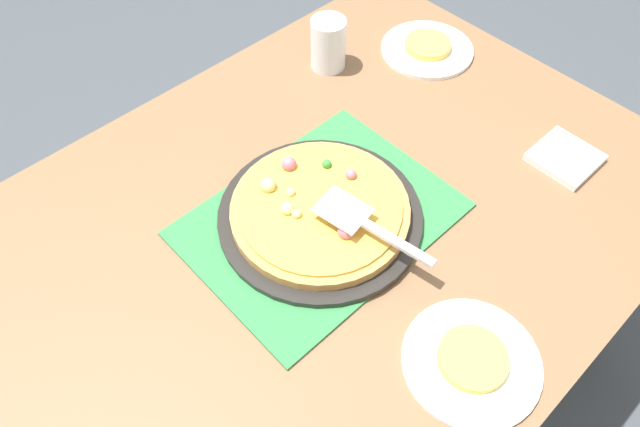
% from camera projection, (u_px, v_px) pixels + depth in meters
% --- Properties ---
extents(ground_plane, '(8.00, 8.00, 0.00)m').
position_uv_depth(ground_plane, '(320.00, 374.00, 1.68)').
color(ground_plane, '#3D4247').
extents(dining_table, '(1.40, 1.00, 0.75)m').
position_uv_depth(dining_table, '(320.00, 252.00, 1.17)').
color(dining_table, brown).
rests_on(dining_table, ground_plane).
extents(placemat, '(0.48, 0.36, 0.01)m').
position_uv_depth(placemat, '(320.00, 219.00, 1.08)').
color(placemat, '#2D753D').
rests_on(placemat, dining_table).
extents(pizza_pan, '(0.38, 0.38, 0.01)m').
position_uv_depth(pizza_pan, '(320.00, 216.00, 1.07)').
color(pizza_pan, black).
rests_on(pizza_pan, placemat).
extents(pizza, '(0.33, 0.33, 0.05)m').
position_uv_depth(pizza, '(320.00, 209.00, 1.06)').
color(pizza, '#B78442').
rests_on(pizza, pizza_pan).
extents(plate_near_left, '(0.22, 0.22, 0.01)m').
position_uv_depth(plate_near_left, '(471.00, 362.00, 0.91)').
color(plate_near_left, white).
rests_on(plate_near_left, dining_table).
extents(plate_far_right, '(0.22, 0.22, 0.01)m').
position_uv_depth(plate_far_right, '(427.00, 49.00, 1.39)').
color(plate_far_right, white).
rests_on(plate_far_right, dining_table).
extents(served_slice_left, '(0.11, 0.11, 0.02)m').
position_uv_depth(served_slice_left, '(473.00, 358.00, 0.90)').
color(served_slice_left, '#EAB747').
rests_on(served_slice_left, plate_near_left).
extents(served_slice_right, '(0.11, 0.11, 0.02)m').
position_uv_depth(served_slice_right, '(428.00, 45.00, 1.38)').
color(served_slice_right, '#EAB747').
rests_on(served_slice_right, plate_far_right).
extents(cup_corner, '(0.08, 0.08, 0.12)m').
position_uv_depth(cup_corner, '(328.00, 44.00, 1.31)').
color(cup_corner, white).
rests_on(cup_corner, dining_table).
extents(pizza_server, '(0.08, 0.23, 0.01)m').
position_uv_depth(pizza_server, '(365.00, 223.00, 0.99)').
color(pizza_server, silver).
rests_on(pizza_server, pizza).
extents(napkin_stack, '(0.12, 0.12, 0.02)m').
position_uv_depth(napkin_stack, '(565.00, 158.00, 1.17)').
color(napkin_stack, white).
rests_on(napkin_stack, dining_table).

